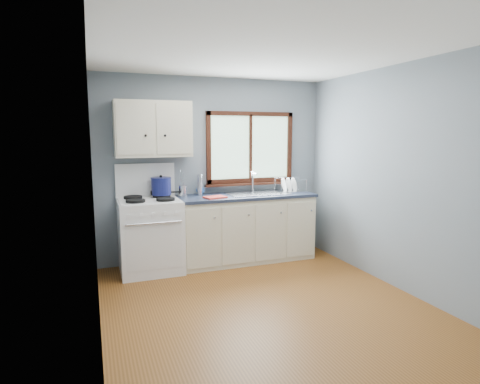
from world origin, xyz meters
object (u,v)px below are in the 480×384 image
object	(u,v)px
skillet	(161,192)
utensil_crock	(183,191)
dish_rack	(290,188)
base_cabinets	(246,231)
stockpot	(161,186)
thermos	(200,185)
sink	(258,198)
gas_range	(150,233)

from	to	relation	value
skillet	utensil_crock	distance (m)	0.28
skillet	dish_rack	size ratio (longest dim) A/B	0.96
skillet	dish_rack	bearing A→B (deg)	2.73
base_cabinets	utensil_crock	world-z (taller)	utensil_crock
base_cabinets	stockpot	bearing A→B (deg)	173.99
base_cabinets	dish_rack	world-z (taller)	dish_rack
stockpot	thermos	size ratio (longest dim) A/B	0.96
sink	stockpot	bearing A→B (deg)	174.79
skillet	dish_rack	distance (m)	1.82
thermos	utensil_crock	bearing A→B (deg)	-175.23
skillet	thermos	size ratio (longest dim) A/B	1.44
gas_range	stockpot	size ratio (longest dim) A/B	5.02
gas_range	base_cabinets	xyz separation A→B (m)	(1.31, 0.02, -0.08)
stockpot	skillet	bearing A→B (deg)	82.63
stockpot	utensil_crock	size ratio (longest dim) A/B	0.74
thermos	stockpot	bearing A→B (deg)	-173.94
skillet	stockpot	bearing A→B (deg)	-91.12
utensil_crock	dish_rack	bearing A→B (deg)	-4.69
gas_range	utensil_crock	world-z (taller)	gas_range
thermos	sink	bearing A→B (deg)	-12.66
gas_range	utensil_crock	size ratio (longest dim) A/B	3.74
sink	stockpot	world-z (taller)	sink
dish_rack	thermos	bearing A→B (deg)	-179.21
base_cabinets	utensil_crock	xyz separation A→B (m)	(-0.84, 0.15, 0.59)
dish_rack	skillet	bearing A→B (deg)	-176.27
gas_range	dish_rack	size ratio (longest dim) A/B	3.18
base_cabinets	skillet	world-z (taller)	skillet
gas_range	skillet	distance (m)	0.55
sink	dish_rack	distance (m)	0.52
thermos	dish_rack	xyz separation A→B (m)	(1.29, -0.15, -0.09)
gas_range	thermos	bearing A→B (deg)	15.34
base_cabinets	thermos	xyz separation A→B (m)	(-0.60, 0.17, 0.65)
utensil_crock	base_cabinets	bearing A→B (deg)	-10.41
stockpot	utensil_crock	bearing A→B (deg)	7.13
stockpot	utensil_crock	world-z (taller)	utensil_crock
skillet	utensil_crock	xyz separation A→B (m)	(0.28, 0.01, 0.01)
stockpot	dish_rack	xyz separation A→B (m)	(1.82, -0.09, -0.10)
base_cabinets	skillet	distance (m)	1.27
dish_rack	base_cabinets	bearing A→B (deg)	-170.34
base_cabinets	utensil_crock	size ratio (longest dim) A/B	5.09
thermos	dish_rack	distance (m)	1.30
skillet	utensil_crock	size ratio (longest dim) A/B	1.13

